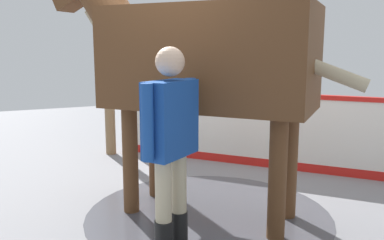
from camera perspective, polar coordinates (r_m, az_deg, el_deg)
ground_plane at (r=4.74m, az=1.63°, el=-10.97°), size 16.00×16.00×0.02m
wet_patch at (r=4.35m, az=2.26°, el=-12.78°), size 2.50×2.50×0.00m
barrier_wall at (r=5.94m, az=9.17°, el=-1.69°), size 3.44×3.05×1.07m
roof_post_near at (r=6.56m, az=-11.54°, el=7.51°), size 0.16×0.16×2.84m
horse at (r=4.05m, az=0.94°, el=8.56°), size 2.62×2.36×2.63m
handler at (r=3.24m, az=-2.96°, el=-2.60°), size 0.46×0.58×1.69m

